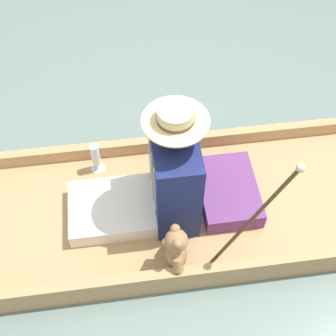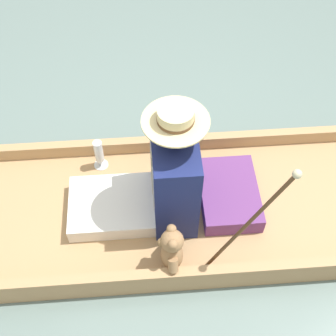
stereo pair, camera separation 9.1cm
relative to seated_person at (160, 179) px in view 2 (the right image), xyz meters
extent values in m
plane|color=slate|center=(0.00, -0.13, -0.41)|extent=(16.00, 16.00, 0.00)
cube|color=tan|center=(0.00, -0.13, -0.36)|extent=(1.02, 2.67, 0.10)
cube|color=tan|center=(-0.48, -0.13, -0.26)|extent=(0.06, 2.67, 0.10)
cube|color=tan|center=(0.48, -0.13, -0.26)|extent=(0.06, 2.67, 0.10)
cube|color=#6B3875|center=(0.03, -0.43, -0.25)|extent=(0.50, 0.35, 0.12)
cube|color=white|center=(0.00, 0.30, -0.26)|extent=(0.41, 0.52, 0.11)
cube|color=navy|center=(0.00, -0.08, 0.01)|extent=(0.45, 0.25, 0.64)
cube|color=beige|center=(0.00, 0.04, 0.06)|extent=(0.04, 0.01, 0.35)
cube|color=white|center=(-0.12, 0.04, 0.09)|extent=(0.02, 0.01, 0.38)
cube|color=white|center=(0.12, 0.04, 0.09)|extent=(0.02, 0.01, 0.38)
sphere|color=#936B4C|center=(0.00, -0.08, 0.42)|extent=(0.19, 0.19, 0.19)
cylinder|color=beige|center=(0.00, -0.08, 0.49)|extent=(0.34, 0.34, 0.01)
cylinder|color=beige|center=(0.00, -0.08, 0.53)|extent=(0.18, 0.18, 0.08)
cylinder|color=brown|center=(0.00, -0.08, 0.50)|extent=(0.19, 0.19, 0.02)
ellipsoid|color=#9E754C|center=(-0.38, -0.04, -0.20)|extent=(0.15, 0.12, 0.22)
sphere|color=#9E754C|center=(-0.38, -0.04, -0.04)|extent=(0.13, 0.13, 0.13)
sphere|color=olive|center=(-0.38, 0.01, -0.05)|extent=(0.05, 0.05, 0.05)
sphere|color=#9E754C|center=(-0.42, -0.04, 0.01)|extent=(0.05, 0.05, 0.05)
sphere|color=#9E754C|center=(-0.33, -0.04, 0.01)|extent=(0.05, 0.05, 0.05)
cylinder|color=#9E754C|center=(-0.46, -0.04, -0.16)|extent=(0.09, 0.06, 0.10)
cylinder|color=#9E754C|center=(-0.30, -0.04, -0.16)|extent=(0.09, 0.06, 0.10)
sphere|color=#9E754C|center=(-0.42, -0.01, -0.28)|extent=(0.06, 0.06, 0.06)
sphere|color=#9E754C|center=(-0.34, -0.01, -0.28)|extent=(0.06, 0.06, 0.06)
cylinder|color=silver|center=(0.36, 0.37, -0.31)|extent=(0.10, 0.10, 0.01)
cylinder|color=silver|center=(0.36, 0.37, -0.28)|extent=(0.01, 0.01, 0.06)
cylinder|color=silver|center=(0.36, 0.37, -0.16)|extent=(0.06, 0.06, 0.17)
cylinder|color=brown|center=(-0.41, -0.41, 0.12)|extent=(0.02, 0.35, 0.88)
sphere|color=beige|center=(-0.41, -0.57, 0.56)|extent=(0.04, 0.04, 0.04)
camera|label=1|loc=(-1.53, 0.16, 2.19)|focal=50.00mm
camera|label=2|loc=(-1.54, 0.07, 2.19)|focal=50.00mm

